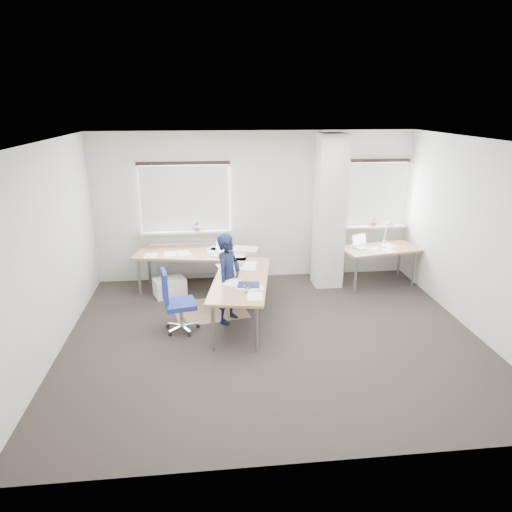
{
  "coord_description": "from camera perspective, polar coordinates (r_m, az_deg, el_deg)",
  "views": [
    {
      "loc": [
        -0.89,
        -5.93,
        3.26
      ],
      "look_at": [
        -0.15,
        0.9,
        0.96
      ],
      "focal_mm": 32.0,
      "sensor_mm": 36.0,
      "label": 1
    }
  ],
  "objects": [
    {
      "name": "white_crate",
      "position": [
        8.26,
        -10.73,
        -3.83
      ],
      "size": [
        0.62,
        0.53,
        0.32
      ],
      "primitive_type": "cube",
      "rotation": [
        0.0,
        0.0,
        0.35
      ],
      "color": "white",
      "rests_on": "ground"
    },
    {
      "name": "room_shell",
      "position": [
        6.65,
        3.3,
        5.36
      ],
      "size": [
        6.04,
        5.04,
        2.82
      ],
      "color": "#BBB6AB",
      "rests_on": "ground"
    },
    {
      "name": "task_chair",
      "position": [
        6.95,
        -9.64,
        -7.18
      ],
      "size": [
        0.54,
        0.53,
        0.98
      ],
      "rotation": [
        0.0,
        0.0,
        0.2
      ],
      "color": "navy",
      "rests_on": "ground"
    },
    {
      "name": "floor_mat",
      "position": [
        7.66,
        -5.79,
        -6.71
      ],
      "size": [
        1.32,
        1.19,
        0.01
      ],
      "primitive_type": "cube",
      "rotation": [
        0.0,
        0.0,
        0.21
      ],
      "color": "#8E6D4D",
      "rests_on": "ground"
    },
    {
      "name": "person",
      "position": [
        7.02,
        -3.47,
        -2.85
      ],
      "size": [
        0.56,
        0.61,
        1.41
      ],
      "primitive_type": "imported",
      "rotation": [
        0.0,
        0.0,
        0.99
      ],
      "color": "black",
      "rests_on": "ground"
    },
    {
      "name": "desk_main",
      "position": [
        7.6,
        -4.8,
        -1.27
      ],
      "size": [
        2.4,
        2.98,
        0.96
      ],
      "rotation": [
        0.0,
        0.0,
        -0.17
      ],
      "color": "#997042",
      "rests_on": "ground"
    },
    {
      "name": "ground",
      "position": [
        6.82,
        2.12,
        -10.01
      ],
      "size": [
        6.0,
        6.0,
        0.0
      ],
      "primitive_type": "plane",
      "color": "#292521",
      "rests_on": "ground"
    },
    {
      "name": "desk_side",
      "position": [
        8.74,
        15.18,
        0.75
      ],
      "size": [
        1.5,
        0.93,
        1.22
      ],
      "rotation": [
        0.0,
        0.0,
        0.17
      ],
      "color": "#997042",
      "rests_on": "ground"
    }
  ]
}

